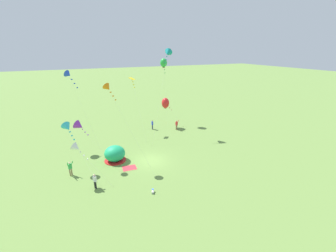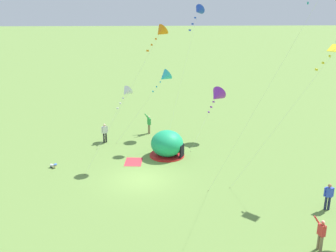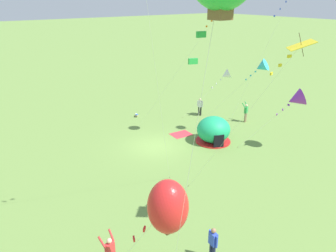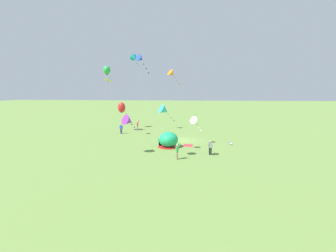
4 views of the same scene
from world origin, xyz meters
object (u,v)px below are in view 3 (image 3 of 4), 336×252
person_flying_kite (246,112)px  person_strolling (213,243)px  kite_orange (218,14)px  kite_white (226,75)px  kite_red (168,207)px  popup_tent (214,130)px  kite_cyan (261,67)px  kite_yellow (295,52)px  toddler_crawling (137,115)px  person_arms_raised (110,252)px  kite_purple (296,99)px  person_watching_sky (200,106)px

person_flying_kite → person_strolling: bearing=37.2°
kite_orange → kite_white: (-4.30, -2.98, -5.56)m
kite_red → popup_tent: bearing=-139.5°
kite_cyan → kite_yellow: bearing=42.8°
toddler_crawling → kite_yellow: kite_yellow is taller
person_strolling → person_arms_raised: bearing=-27.9°
kite_red → kite_white: size_ratio=1.14×
kite_red → kite_cyan: bearing=-149.2°
popup_tent → kite_yellow: size_ratio=0.29×
person_arms_raised → popup_tent: bearing=-150.3°
person_arms_raised → kite_cyan: (-17.89, -7.31, 4.45)m
popup_tent → kite_purple: size_ratio=0.58×
person_flying_kite → kite_cyan: (0.34, 1.46, 4.45)m
kite_yellow → kite_cyan: bearing=-137.2°
toddler_crawling → person_arms_raised: size_ratio=0.29×
popup_tent → person_flying_kite: 5.69m
kite_red → kite_white: 21.18m
person_watching_sky → kite_yellow: (8.91, 15.32, 8.03)m
popup_tent → person_arms_raised: popup_tent is taller
person_arms_raised → person_flying_kite: bearing=-154.3°
person_strolling → kite_yellow: (-3.15, 0.62, 8.03)m
kite_orange → kite_red: kite_orange is taller
kite_cyan → kite_purple: (1.45, 4.49, -1.44)m
kite_white → kite_purple: bearing=83.9°
person_watching_sky → kite_white: kite_white is taller
person_strolling → kite_cyan: size_ratio=0.28×
popup_tent → kite_cyan: size_ratio=0.46×
person_strolling → kite_orange: (-9.07, -9.82, 8.79)m
person_arms_raised → person_flying_kite: 20.23m
popup_tent → person_watching_sky: (-3.24, -5.36, -0.03)m
popup_tent → person_flying_kite: bearing=-164.6°
person_arms_raised → person_flying_kite: (-18.22, -8.77, 0.00)m
toddler_crawling → person_watching_sky: person_watching_sky is taller
person_arms_raised → kite_purple: kite_purple is taller
person_strolling → kite_cyan: bearing=-146.1°
person_flying_kite → kite_orange: bearing=11.1°
person_strolling → kite_orange: 15.99m
kite_yellow → kite_purple: bearing=-149.5°
toddler_crawling → kite_cyan: (-7.18, 8.58, 5.27)m
kite_yellow → person_arms_raised: bearing=-20.9°
kite_purple → person_watching_sky: bearing=-87.3°
person_flying_kite → kite_white: (0.94, -1.95, 3.20)m
person_strolling → kite_purple: (-12.52, -4.90, 3.05)m
kite_cyan → kite_red: size_ratio=1.12×
kite_purple → kite_red: 16.45m
toddler_crawling → kite_orange: size_ratio=0.05×
popup_tent → person_strolling: 12.85m
person_flying_kite → kite_cyan: kite_cyan is taller
person_strolling → kite_yellow: size_ratio=0.18×
popup_tent → person_strolling: (8.82, 9.34, -0.03)m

